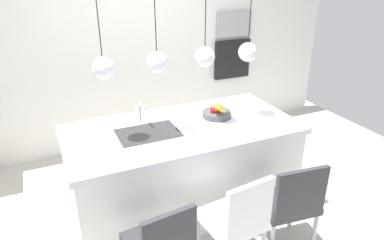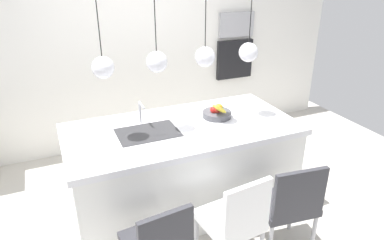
% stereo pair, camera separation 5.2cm
% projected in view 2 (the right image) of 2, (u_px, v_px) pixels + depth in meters
% --- Properties ---
extents(floor, '(6.60, 6.60, 0.00)m').
position_uv_depth(floor, '(183.00, 203.00, 3.68)').
color(floor, '#BCB7AD').
rests_on(floor, ground).
extents(back_wall, '(6.00, 0.10, 2.60)m').
position_uv_depth(back_wall, '(135.00, 50.00, 4.54)').
color(back_wall, silver).
rests_on(back_wall, ground).
extents(kitchen_island, '(2.20, 1.08, 0.90)m').
position_uv_depth(kitchen_island, '(183.00, 167.00, 3.50)').
color(kitchen_island, white).
rests_on(kitchen_island, ground).
extents(sink_basin, '(0.56, 0.40, 0.02)m').
position_uv_depth(sink_basin, '(148.00, 133.00, 3.20)').
color(sink_basin, '#2D2D30').
rests_on(sink_basin, kitchen_island).
extents(faucet, '(0.02, 0.17, 0.22)m').
position_uv_depth(faucet, '(141.00, 110.00, 3.32)').
color(faucet, silver).
rests_on(faucet, kitchen_island).
extents(fruit_bowl, '(0.29, 0.29, 0.15)m').
position_uv_depth(fruit_bowl, '(217.00, 113.00, 3.51)').
color(fruit_bowl, '#4C4C51').
rests_on(fruit_bowl, kitchen_island).
extents(microwave, '(0.54, 0.08, 0.34)m').
position_uv_depth(microwave, '(236.00, 24.00, 4.91)').
color(microwave, '#9E9EA3').
rests_on(microwave, back_wall).
extents(oven, '(0.56, 0.08, 0.56)m').
position_uv_depth(oven, '(234.00, 59.00, 5.11)').
color(oven, black).
rests_on(oven, back_wall).
extents(chair_middle, '(0.48, 0.50, 0.91)m').
position_uv_depth(chair_middle, '(235.00, 220.00, 2.68)').
color(chair_middle, white).
rests_on(chair_middle, ground).
extents(chair_far, '(0.51, 0.46, 0.89)m').
position_uv_depth(chair_far, '(289.00, 203.00, 2.87)').
color(chair_far, '#333338').
rests_on(chair_far, ground).
extents(pendant_light_left, '(0.18, 0.18, 0.78)m').
position_uv_depth(pendant_light_left, '(103.00, 67.00, 2.81)').
color(pendant_light_left, silver).
extents(pendant_light_center_left, '(0.18, 0.18, 0.78)m').
position_uv_depth(pendant_light_center_left, '(157.00, 62.00, 2.97)').
color(pendant_light_center_left, silver).
extents(pendant_light_center_right, '(0.18, 0.18, 0.78)m').
position_uv_depth(pendant_light_center_right, '(205.00, 57.00, 3.14)').
color(pendant_light_center_right, silver).
extents(pendant_light_right, '(0.18, 0.18, 0.78)m').
position_uv_depth(pendant_light_right, '(248.00, 52.00, 3.30)').
color(pendant_light_right, silver).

